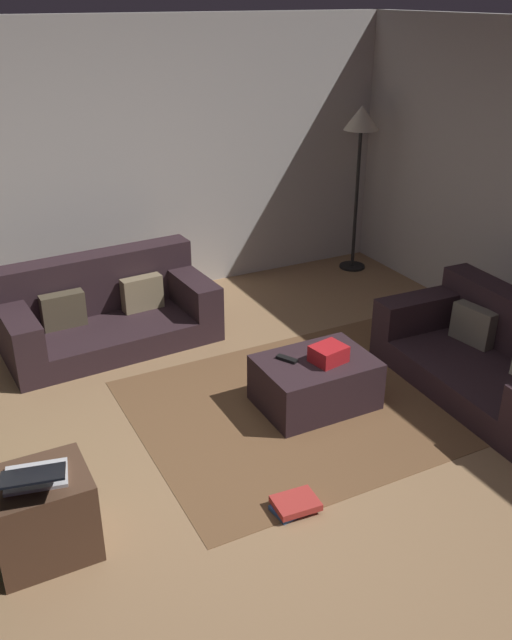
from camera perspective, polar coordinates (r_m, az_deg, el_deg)
name	(u,v)px	position (r m, az deg, el deg)	size (l,w,h in m)	color
ground_plane	(238,479)	(4.42, -1.48, -13.11)	(6.40, 6.40, 0.00)	#93704C
rear_partition	(87,169)	(6.59, -13.88, 12.09)	(6.40, 0.12, 2.60)	#BCB7B2
couch_left	(105,311)	(6.06, -12.44, 0.73)	(1.81, 0.97, 0.73)	#2D1E23
couch_right	(498,357)	(5.53, 19.45, -2.96)	(1.00, 1.77, 0.66)	#2D1E23
ottoman	(315,382)	(5.06, 4.95, -5.17)	(0.82, 0.59, 0.37)	#2D1E23
gift_box	(329,354)	(4.93, 6.05, -2.82)	(0.23, 0.20, 0.12)	red
tv_remote	(287,359)	(4.94, 2.58, -3.25)	(0.05, 0.16, 0.02)	black
side_table	(43,515)	(3.97, -17.30, -15.23)	(0.52, 0.44, 0.49)	#4C3323
laptop	(35,476)	(3.74, -17.91, -12.26)	(0.39, 0.43, 0.17)	silver
book_stack	(295,505)	(4.19, 3.25, -15.07)	(0.28, 0.22, 0.07)	#2D5193
corner_lamp	(361,131)	(7.30, 8.71, 15.26)	(0.36, 0.36, 1.74)	black
area_rug	(314,403)	(5.15, 4.87, -6.90)	(2.60, 2.00, 0.01)	brown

